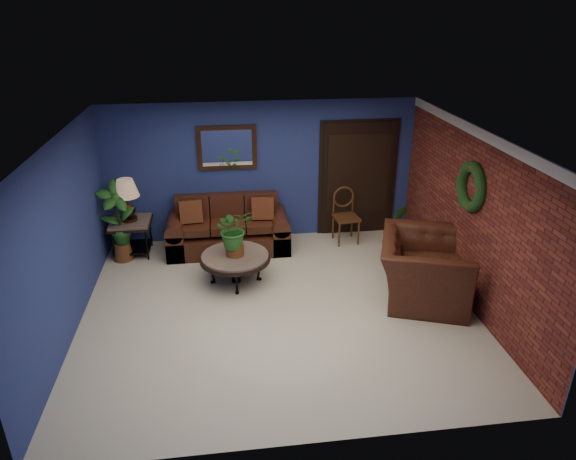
{
  "coord_description": "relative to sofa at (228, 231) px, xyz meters",
  "views": [
    {
      "loc": [
        -0.68,
        -6.24,
        4.06
      ],
      "look_at": [
        0.21,
        0.55,
        0.97
      ],
      "focal_mm": 32.0,
      "sensor_mm": 36.0,
      "label": 1
    }
  ],
  "objects": [
    {
      "name": "ceiling",
      "position": [
        0.65,
        -2.08,
        2.19
      ],
      "size": [
        5.5,
        5.0,
        0.02
      ],
      "primitive_type": "cube",
      "color": "silver",
      "rests_on": "wall_back"
    },
    {
      "name": "sofa",
      "position": [
        0.0,
        0.0,
        0.0
      ],
      "size": [
        2.1,
        0.91,
        0.95
      ],
      "color": "#441F13",
      "rests_on": "ground"
    },
    {
      "name": "table_lamp",
      "position": [
        -1.65,
        -0.03,
        0.77
      ],
      "size": [
        0.43,
        0.43,
        0.71
      ],
      "color": "#452615",
      "rests_on": "end_table"
    },
    {
      "name": "floor_plant",
      "position": [
        3.0,
        -0.23,
        0.07
      ],
      "size": [
        0.37,
        0.32,
        0.75
      ],
      "color": "brown",
      "rests_on": "ground"
    },
    {
      "name": "crown_molding",
      "position": [
        3.37,
        -2.08,
        2.12
      ],
      "size": [
        0.03,
        5.0,
        0.14
      ],
      "primitive_type": "cube",
      "color": "white",
      "rests_on": "wall_right_brick"
    },
    {
      "name": "wall_mirror",
      "position": [
        0.05,
        0.38,
        1.41
      ],
      "size": [
        1.02,
        0.06,
        0.77
      ],
      "primitive_type": "cube",
      "color": "#452615",
      "rests_on": "wall_back"
    },
    {
      "name": "tall_plant",
      "position": [
        -1.8,
        -0.22,
        0.43
      ],
      "size": [
        0.69,
        0.56,
        1.38
      ],
      "color": "brown",
      "rests_on": "ground"
    },
    {
      "name": "end_table",
      "position": [
        -1.65,
        -0.03,
        0.17
      ],
      "size": [
        0.69,
        0.69,
        0.63
      ],
      "color": "#57504C",
      "rests_on": "ground"
    },
    {
      "name": "closet_door",
      "position": [
        2.4,
        0.39,
        0.74
      ],
      "size": [
        1.44,
        0.06,
        2.18
      ],
      "primitive_type": "cube",
      "color": "black",
      "rests_on": "wall_back"
    },
    {
      "name": "armchair",
      "position": [
        2.8,
        -2.04,
        0.16
      ],
      "size": [
        1.67,
        1.78,
        0.94
      ],
      "primitive_type": "imported",
      "rotation": [
        0.0,
        0.0,
        1.23
      ],
      "color": "#441F13",
      "rests_on": "ground"
    },
    {
      "name": "wall_left",
      "position": [
        -2.1,
        -2.08,
        0.94
      ],
      "size": [
        0.04,
        5.0,
        2.5
      ],
      "primitive_type": "cube",
      "color": "navy",
      "rests_on": "ground"
    },
    {
      "name": "wall_right_brick",
      "position": [
        3.4,
        -2.08,
        0.94
      ],
      "size": [
        0.04,
        5.0,
        2.5
      ],
      "primitive_type": "cube",
      "color": "maroon",
      "rests_on": "ground"
    },
    {
      "name": "coffee_plant",
      "position": [
        0.08,
        -1.24,
        0.57
      ],
      "size": [
        0.66,
        0.61,
        0.75
      ],
      "color": "brown",
      "rests_on": "coffee_table"
    },
    {
      "name": "floor",
      "position": [
        0.65,
        -2.08,
        -0.31
      ],
      "size": [
        5.5,
        5.5,
        0.0
      ],
      "primitive_type": "plane",
      "color": "beige",
      "rests_on": "ground"
    },
    {
      "name": "wreath",
      "position": [
        3.34,
        -2.03,
        1.39
      ],
      "size": [
        0.16,
        0.72,
        0.72
      ],
      "primitive_type": "torus",
      "rotation": [
        0.0,
        1.57,
        0.0
      ],
      "color": "black",
      "rests_on": "wall_right_brick"
    },
    {
      "name": "wall_back",
      "position": [
        0.65,
        0.42,
        0.94
      ],
      "size": [
        5.5,
        0.04,
        2.5
      ],
      "primitive_type": "cube",
      "color": "navy",
      "rests_on": "ground"
    },
    {
      "name": "coffee_table",
      "position": [
        0.08,
        -1.24,
        0.1
      ],
      "size": [
        1.1,
        1.1,
        0.47
      ],
      "rotation": [
        0.0,
        0.0,
        0.26
      ],
      "color": "#57504C",
      "rests_on": "ground"
    },
    {
      "name": "side_chair",
      "position": [
        2.11,
        0.04,
        0.25
      ],
      "size": [
        0.47,
        0.47,
        1.0
      ],
      "rotation": [
        0.0,
        0.0,
        0.1
      ],
      "color": "#533317",
      "rests_on": "ground"
    }
  ]
}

